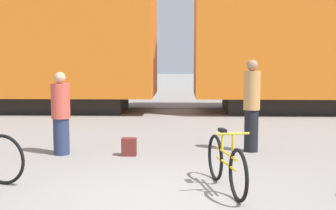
{
  "coord_description": "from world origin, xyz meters",
  "views": [
    {
      "loc": [
        0.26,
        -6.17,
        1.94
      ],
      "look_at": [
        0.02,
        1.53,
        1.1
      ],
      "focal_mm": 50.0,
      "sensor_mm": 36.0,
      "label": 1
    }
  ],
  "objects_px": {
    "freight_train": "(175,24)",
    "person_in_red": "(61,114)",
    "bicycle_yellow": "(226,164)",
    "person_in_tan": "(252,105)",
    "backpack": "(129,147)"
  },
  "relations": [
    {
      "from": "freight_train",
      "to": "person_in_red",
      "type": "relative_size",
      "value": 34.82
    },
    {
      "from": "freight_train",
      "to": "bicycle_yellow",
      "type": "relative_size",
      "value": 31.71
    },
    {
      "from": "freight_train",
      "to": "bicycle_yellow",
      "type": "bearing_deg",
      "value": -84.55
    },
    {
      "from": "bicycle_yellow",
      "to": "person_in_red",
      "type": "relative_size",
      "value": 1.1
    },
    {
      "from": "person_in_tan",
      "to": "person_in_red",
      "type": "relative_size",
      "value": 1.14
    },
    {
      "from": "freight_train",
      "to": "person_in_tan",
      "type": "xyz_separation_m",
      "value": [
        1.64,
        -6.59,
        -2.02
      ]
    },
    {
      "from": "person_in_red",
      "to": "bicycle_yellow",
      "type": "bearing_deg",
      "value": -127.32
    },
    {
      "from": "bicycle_yellow",
      "to": "person_in_tan",
      "type": "xyz_separation_m",
      "value": [
        0.75,
        2.7,
        0.55
      ]
    },
    {
      "from": "bicycle_yellow",
      "to": "backpack",
      "type": "xyz_separation_m",
      "value": [
        -1.64,
        2.24,
        -0.21
      ]
    },
    {
      "from": "person_in_red",
      "to": "backpack",
      "type": "xyz_separation_m",
      "value": [
        1.32,
        -0.06,
        -0.62
      ]
    },
    {
      "from": "backpack",
      "to": "person_in_tan",
      "type": "bearing_deg",
      "value": 10.78
    },
    {
      "from": "bicycle_yellow",
      "to": "backpack",
      "type": "bearing_deg",
      "value": 126.3
    },
    {
      "from": "person_in_tan",
      "to": "person_in_red",
      "type": "height_order",
      "value": "person_in_tan"
    },
    {
      "from": "bicycle_yellow",
      "to": "freight_train",
      "type": "bearing_deg",
      "value": 95.45
    },
    {
      "from": "person_in_red",
      "to": "person_in_tan",
      "type": "bearing_deg",
      "value": -83.48
    }
  ]
}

